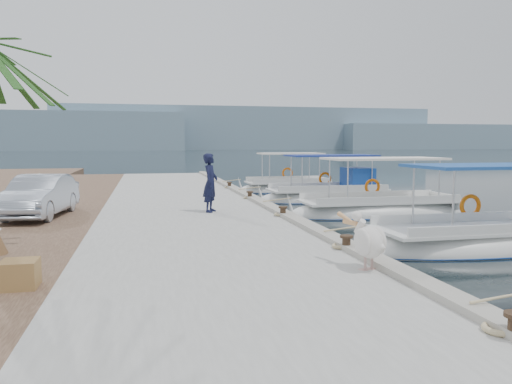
% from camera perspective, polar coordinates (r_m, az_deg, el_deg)
% --- Properties ---
extents(ground, '(400.00, 400.00, 0.00)m').
position_cam_1_polar(ground, '(14.34, 6.07, -5.63)').
color(ground, black).
rests_on(ground, ground).
extents(concrete_quay, '(6.00, 40.00, 0.50)m').
position_cam_1_polar(concrete_quay, '(18.56, -7.78, -2.30)').
color(concrete_quay, '#999994').
rests_on(concrete_quay, ground).
extents(quay_curb, '(0.44, 40.00, 0.12)m').
position_cam_1_polar(quay_curb, '(18.95, 0.61, -1.14)').
color(quay_curb, gray).
rests_on(quay_curb, concrete_quay).
extents(cobblestone_strip, '(4.00, 40.00, 0.50)m').
position_cam_1_polar(cobblestone_strip, '(18.82, -23.15, -2.59)').
color(cobblestone_strip, '#50382A').
rests_on(cobblestone_strip, ground).
extents(distant_hills, '(330.00, 60.00, 18.00)m').
position_cam_1_polar(distant_hills, '(217.56, -3.63, 6.88)').
color(distant_hills, gray).
rests_on(distant_hills, ground).
extents(fishing_caique_b, '(7.35, 2.44, 2.83)m').
position_cam_1_polar(fishing_caique_b, '(14.59, 24.84, -5.43)').
color(fishing_caique_b, silver).
rests_on(fishing_caique_b, ground).
extents(fishing_caique_c, '(7.43, 2.47, 2.83)m').
position_cam_1_polar(fishing_caique_c, '(19.97, 13.77, -2.21)').
color(fishing_caique_c, silver).
rests_on(fishing_caique_c, ground).
extents(fishing_caique_d, '(6.95, 2.37, 2.83)m').
position_cam_1_polar(fishing_caique_d, '(24.36, 8.37, -0.56)').
color(fishing_caique_d, silver).
rests_on(fishing_caique_d, ground).
extents(fishing_caique_e, '(5.84, 2.40, 2.83)m').
position_cam_1_polar(fishing_caique_e, '(28.77, 3.66, 0.29)').
color(fishing_caique_e, silver).
rests_on(fishing_caique_e, ground).
extents(mooring_bollards, '(0.28, 20.28, 0.33)m').
position_cam_1_polar(mooring_bollards, '(15.54, 3.10, -2.14)').
color(mooring_bollards, black).
rests_on(mooring_bollards, concrete_quay).
extents(pelican, '(0.61, 1.33, 1.03)m').
position_cam_1_polar(pelican, '(9.29, 12.67, -5.44)').
color(pelican, tan).
rests_on(pelican, concrete_quay).
extents(fisherman, '(0.71, 0.84, 1.95)m').
position_cam_1_polar(fisherman, '(16.59, -5.23, 1.06)').
color(fisherman, black).
rests_on(fisherman, concrete_quay).
extents(parked_car, '(1.91, 4.11, 1.31)m').
position_cam_1_polar(parked_car, '(16.88, -23.50, -0.41)').
color(parked_car, '#A5AEBC').
rests_on(parked_car, cobblestone_strip).
extents(wooden_crate, '(0.55, 0.55, 0.44)m').
position_cam_1_polar(wooden_crate, '(8.84, -25.40, -8.47)').
color(wooden_crate, brown).
rests_on(wooden_crate, cobblestone_strip).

